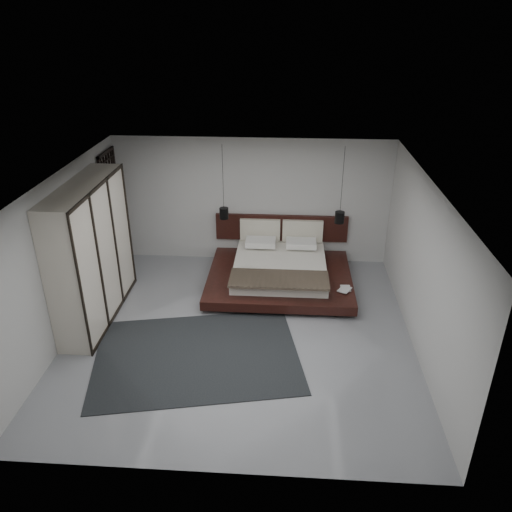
# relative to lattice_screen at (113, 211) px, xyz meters

# --- Properties ---
(floor) EXTENTS (6.00, 6.00, 0.00)m
(floor) POSITION_rel_lattice_screen_xyz_m (2.95, -2.45, -1.30)
(floor) COLOR gray
(floor) RESTS_ON ground
(ceiling) EXTENTS (6.00, 6.00, 0.00)m
(ceiling) POSITION_rel_lattice_screen_xyz_m (2.95, -2.45, 1.50)
(ceiling) COLOR white
(ceiling) RESTS_ON wall_back
(wall_back) EXTENTS (6.00, 0.00, 6.00)m
(wall_back) POSITION_rel_lattice_screen_xyz_m (2.95, 0.55, 0.10)
(wall_back) COLOR #B6B6B4
(wall_back) RESTS_ON floor
(wall_front) EXTENTS (6.00, 0.00, 6.00)m
(wall_front) POSITION_rel_lattice_screen_xyz_m (2.95, -5.45, 0.10)
(wall_front) COLOR #B6B6B4
(wall_front) RESTS_ON floor
(wall_left) EXTENTS (0.00, 6.00, 6.00)m
(wall_left) POSITION_rel_lattice_screen_xyz_m (-0.05, -2.45, 0.10)
(wall_left) COLOR #B6B6B4
(wall_left) RESTS_ON floor
(wall_right) EXTENTS (0.00, 6.00, 6.00)m
(wall_right) POSITION_rel_lattice_screen_xyz_m (5.95, -2.45, 0.10)
(wall_right) COLOR #B6B6B4
(wall_right) RESTS_ON floor
(lattice_screen) EXTENTS (0.05, 0.90, 2.60)m
(lattice_screen) POSITION_rel_lattice_screen_xyz_m (0.00, 0.00, 0.00)
(lattice_screen) COLOR black
(lattice_screen) RESTS_ON floor
(bed) EXTENTS (2.93, 2.46, 1.10)m
(bed) POSITION_rel_lattice_screen_xyz_m (3.61, -0.55, -1.00)
(bed) COLOR black
(bed) RESTS_ON floor
(book_lower) EXTENTS (0.19, 0.26, 0.02)m
(book_lower) POSITION_rel_lattice_screen_xyz_m (4.81, -1.22, -1.02)
(book_lower) COLOR #99724C
(book_lower) RESTS_ON bed
(book_upper) EXTENTS (0.32, 0.35, 0.02)m
(book_upper) POSITION_rel_lattice_screen_xyz_m (4.79, -1.26, -0.99)
(book_upper) COLOR #99724C
(book_upper) RESTS_ON book_lower
(pendant_left) EXTENTS (0.19, 0.19, 1.57)m
(pendant_left) POSITION_rel_lattice_screen_xyz_m (2.40, -0.07, 0.05)
(pendant_left) COLOR black
(pendant_left) RESTS_ON ceiling
(pendant_right) EXTENTS (0.20, 0.20, 1.61)m
(pendant_right) POSITION_rel_lattice_screen_xyz_m (4.81, -0.07, 0.02)
(pendant_right) COLOR black
(pendant_right) RESTS_ON ceiling
(wardrobe) EXTENTS (0.61, 2.60, 2.55)m
(wardrobe) POSITION_rel_lattice_screen_xyz_m (0.25, -1.98, -0.02)
(wardrobe) COLOR beige
(wardrobe) RESTS_ON floor
(rug) EXTENTS (3.74, 2.99, 0.01)m
(rug) POSITION_rel_lattice_screen_xyz_m (2.30, -3.15, -1.29)
(rug) COLOR black
(rug) RESTS_ON floor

